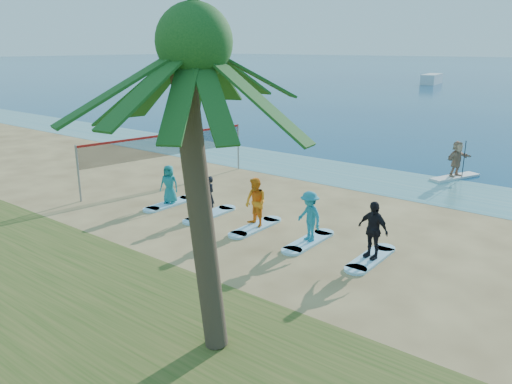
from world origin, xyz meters
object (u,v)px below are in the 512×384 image
Objects in this scene: volleyball_net at (167,145)px; student_0 at (169,184)px; paddleboarder at (457,159)px; surfboard_1 at (210,214)px; palm_tree at (194,46)px; student_1 at (209,195)px; surfboard_3 at (309,241)px; surfboard_4 at (371,258)px; surfboard_0 at (170,204)px; paddleboard at (455,177)px; surfboard_2 at (256,227)px; student_4 at (373,230)px; student_2 at (256,203)px; student_3 at (309,216)px; boat_offshore_a at (431,84)px.

student_0 is (2.64, -2.34, -0.99)m from volleyball_net.
paddleboarder reaches higher than surfboard_1.
palm_tree reaches higher than student_1.
surfboard_3 is 2.33m from surfboard_4.
surfboard_0 is at bearing -41.65° from volleyball_net.
surfboard_1 is (-5.92, -12.08, -0.99)m from paddleboarder.
surfboard_3 is at bearing 17.32° from student_1.
paddleboarder is at bearing 0.00° from paddleboard.
surfboard_2 is at bearing 180.00° from surfboard_3.
student_2 is at bearing -168.58° from student_4.
student_2 is 0.83× the size of surfboard_4.
surfboard_3 is at bearing 15.40° from student_2.
student_3 reaches higher than paddleboard.
student_0 is 0.75× the size of surfboard_1.
student_0 is 1.07× the size of student_1.
surfboard_2 is at bearing 119.15° from palm_tree.
palm_tree is (11.03, -9.02, 4.66)m from volleyball_net.
student_4 is (4.67, 0.00, 0.98)m from surfboard_2.
surfboard_0 and surfboard_2 have the same top height.
student_0 is at bearing -162.68° from student_1.
paddleboard is 1.36× the size of surfboard_2.
surfboard_2 is (20.12, -76.26, 0.04)m from boat_offshore_a.
surfboard_3 is (-1.39, 6.68, -6.52)m from palm_tree.
student_0 reaches higher than student_1.
palm_tree is at bearing -47.78° from surfboard_1.
volleyball_net reaches higher than surfboard_2.
student_0 is 7.06m from surfboard_3.
palm_tree is 4.28× the size of student_2.
student_0 is (-8.39, 6.68, -5.66)m from palm_tree.
student_2 is at bearing -158.24° from student_3.
volleyball_net is at bearing 172.07° from student_1.
palm_tree is 86.54m from boat_offshore_a.
student_1 is at bearing -23.45° from student_0.
surfboard_1 is 1.25× the size of student_3.
student_0 is at bearing 166.82° from paddleboarder.
surfboard_3 is at bearing -68.24° from student_3.
student_4 is (9.34, 0.00, 0.98)m from surfboard_0.
surfboard_2 is at bearing 17.32° from student_1.
surfboard_2 is 1.00× the size of surfboard_3.
surfboard_2 is 0.96m from student_2.
boat_offshore_a is at bearing 128.17° from student_3.
paddleboard is 13.45m from surfboard_1.
boat_offshore_a is at bearing 120.19° from student_2.
paddleboard is 13.47m from student_1.
paddleboarder reaches higher than student_0.
paddleboarder reaches higher than surfboard_4.
palm_tree is at bearing -38.50° from surfboard_0.
palm_tree is at bearing -45.44° from student_2.
palm_tree is at bearing -60.85° from surfboard_2.
palm_tree is 1.09× the size of boat_offshore_a.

